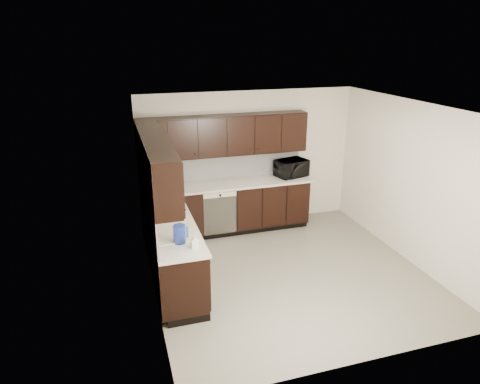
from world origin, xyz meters
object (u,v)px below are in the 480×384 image
Objects in this scene: microwave at (291,168)px; blue_pitcher at (179,234)px; sink at (175,235)px; storage_bin at (165,193)px; toaster_oven at (155,183)px.

microwave reaches higher than blue_pitcher.
blue_pitcher is (0.01, -0.36, 0.18)m from sink.
blue_pitcher is (-0.03, -1.64, 0.03)m from storage_bin.
toaster_oven is 1.59× the size of blue_pitcher.
blue_pitcher is at bearing -103.17° from toaster_oven.
microwave is 2.39× the size of blue_pitcher.
toaster_oven is at bearing 92.26° from sink.
sink is at bearing -91.57° from storage_bin.
microwave is at bearing 47.80° from blue_pitcher.
sink is 1.87× the size of storage_bin.
storage_bin is (-2.40, -0.46, -0.07)m from microwave.
blue_pitcher is at bearing -154.26° from microwave.
toaster_oven is (-0.07, 1.75, 0.18)m from sink.
microwave is at bearing 35.54° from sink.
sink reaches higher than blue_pitcher.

